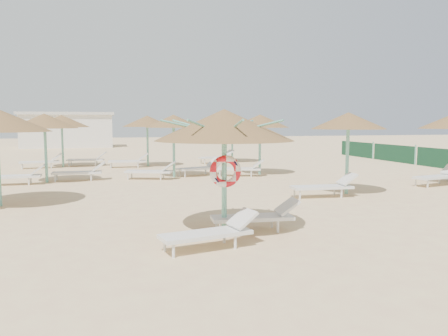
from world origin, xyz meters
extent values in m
plane|color=#E0C788|center=(0.00, 0.00, 0.00)|extent=(120.00, 120.00, 0.00)
cylinder|color=#6BB9A1|center=(0.01, 0.38, 1.09)|extent=(0.11, 0.11, 2.18)
cone|color=brown|center=(0.01, 0.38, 2.28)|extent=(2.91, 2.91, 0.65)
cylinder|color=#6BB9A1|center=(0.01, 0.38, 2.03)|extent=(0.20, 0.20, 0.12)
cylinder|color=#6BB9A1|center=(0.68, 0.38, 2.23)|extent=(1.31, 0.04, 0.34)
cylinder|color=#6BB9A1|center=(0.48, 0.86, 2.23)|extent=(0.96, 0.96, 0.34)
cylinder|color=#6BB9A1|center=(0.01, 1.05, 2.23)|extent=(0.04, 1.31, 0.34)
cylinder|color=#6BB9A1|center=(-0.47, 0.86, 2.23)|extent=(0.96, 0.96, 0.34)
cylinder|color=#6BB9A1|center=(-0.66, 0.38, 2.23)|extent=(1.31, 0.04, 0.34)
cylinder|color=#6BB9A1|center=(-0.47, -0.09, 2.23)|extent=(0.96, 0.96, 0.34)
cylinder|color=#6BB9A1|center=(0.01, -0.28, 2.23)|extent=(0.04, 1.31, 0.34)
cylinder|color=#6BB9A1|center=(0.48, -0.09, 2.23)|extent=(0.96, 0.96, 0.34)
torus|color=red|center=(0.01, 0.28, 1.32)|extent=(0.67, 0.15, 0.67)
cylinder|color=silver|center=(-1.29, -1.11, 0.13)|extent=(0.05, 0.05, 0.25)
cylinder|color=silver|center=(-1.39, -0.67, 0.13)|extent=(0.05, 0.05, 0.25)
cylinder|color=silver|center=(-0.11, -0.85, 0.13)|extent=(0.05, 0.05, 0.25)
cylinder|color=silver|center=(-0.20, -0.41, 0.13)|extent=(0.05, 0.05, 0.25)
cube|color=silver|center=(-0.64, -0.73, 0.29)|extent=(1.78, 0.90, 0.07)
cube|color=silver|center=(0.11, -0.57, 0.50)|extent=(0.54, 0.62, 0.33)
cylinder|color=silver|center=(-0.14, 0.17, 0.13)|extent=(0.06, 0.06, 0.26)
cylinder|color=silver|center=(-0.10, 0.63, 0.13)|extent=(0.06, 0.06, 0.26)
cylinder|color=silver|center=(1.10, 0.07, 0.13)|extent=(0.06, 0.06, 0.26)
cylinder|color=silver|center=(1.14, 0.53, 0.13)|extent=(0.06, 0.06, 0.26)
cube|color=silver|center=(0.61, 0.34, 0.29)|extent=(1.79, 0.71, 0.07)
cube|color=silver|center=(1.39, 0.28, 0.51)|extent=(0.49, 0.58, 0.34)
cylinder|color=#6BB9A1|center=(-4.69, 9.60, 1.15)|extent=(0.11, 0.11, 2.30)
cone|color=brown|center=(-4.69, 9.60, 2.38)|extent=(2.51, 2.51, 0.56)
cylinder|color=#6BB9A1|center=(-4.69, 9.60, 2.15)|extent=(0.20, 0.20, 0.12)
cylinder|color=silver|center=(-5.23, 8.96, 0.14)|extent=(0.06, 0.06, 0.28)
cylinder|color=silver|center=(-5.24, 9.46, 0.14)|extent=(0.06, 0.06, 0.28)
cube|color=silver|center=(-5.79, 9.20, 0.32)|extent=(1.91, 0.65, 0.08)
cube|color=silver|center=(-4.94, 9.22, 0.56)|extent=(0.50, 0.61, 0.36)
cylinder|color=silver|center=(-4.39, 9.67, 0.14)|extent=(0.06, 0.06, 0.28)
cylinder|color=silver|center=(-4.38, 10.17, 0.14)|extent=(0.06, 0.06, 0.28)
cylinder|color=silver|center=(-3.04, 9.64, 0.14)|extent=(0.06, 0.06, 0.28)
cylinder|color=silver|center=(-3.03, 10.14, 0.14)|extent=(0.06, 0.06, 0.28)
cube|color=silver|center=(-3.59, 9.90, 0.32)|extent=(1.91, 0.65, 0.08)
cube|color=silver|center=(-2.74, 9.89, 0.56)|extent=(0.50, 0.61, 0.36)
cylinder|color=#6BB9A1|center=(-4.67, 15.74, 1.15)|extent=(0.11, 0.11, 2.30)
cone|color=brown|center=(-4.67, 15.74, 2.39)|extent=(2.81, 2.81, 0.63)
cylinder|color=#6BB9A1|center=(-4.67, 15.74, 2.15)|extent=(0.20, 0.20, 0.12)
cylinder|color=silver|center=(-6.53, 14.98, 0.14)|extent=(0.06, 0.06, 0.28)
cylinder|color=silver|center=(-6.59, 15.47, 0.14)|extent=(0.06, 0.06, 0.28)
cylinder|color=silver|center=(-5.19, 15.16, 0.14)|extent=(0.06, 0.06, 0.28)
cylinder|color=silver|center=(-5.26, 15.66, 0.14)|extent=(0.06, 0.06, 0.28)
cube|color=silver|center=(-5.77, 15.34, 0.32)|extent=(1.97, 0.88, 0.08)
cube|color=silver|center=(-4.93, 15.45, 0.56)|extent=(0.56, 0.66, 0.36)
cylinder|color=silver|center=(-4.39, 15.90, 0.14)|extent=(0.06, 0.06, 0.28)
cylinder|color=silver|center=(-4.33, 16.39, 0.14)|extent=(0.06, 0.06, 0.28)
cylinder|color=silver|center=(-3.06, 15.71, 0.14)|extent=(0.06, 0.06, 0.28)
cylinder|color=silver|center=(-2.99, 16.21, 0.14)|extent=(0.06, 0.06, 0.28)
cube|color=silver|center=(-3.57, 16.04, 0.32)|extent=(1.97, 0.88, 0.08)
cube|color=silver|center=(-2.73, 15.92, 0.56)|extent=(0.56, 0.66, 0.36)
cylinder|color=#6BB9A1|center=(0.33, 9.96, 1.15)|extent=(0.11, 0.11, 2.30)
cone|color=brown|center=(0.33, 9.96, 2.38)|extent=(2.39, 2.39, 0.54)
cylinder|color=#6BB9A1|center=(0.33, 9.96, 2.15)|extent=(0.20, 0.20, 0.12)
cylinder|color=silver|center=(-1.61, 9.59, 0.14)|extent=(0.06, 0.06, 0.28)
cylinder|color=silver|center=(-1.44, 10.06, 0.14)|extent=(0.06, 0.06, 0.28)
cylinder|color=silver|center=(-0.34, 9.14, 0.14)|extent=(0.06, 0.06, 0.28)
cylinder|color=silver|center=(-0.17, 9.61, 0.14)|extent=(0.06, 0.06, 0.28)
cube|color=silver|center=(-0.77, 9.56, 0.32)|extent=(2.00, 1.22, 0.08)
cube|color=silver|center=(0.03, 9.27, 0.56)|extent=(0.66, 0.73, 0.36)
cylinder|color=silver|center=(0.76, 9.75, 0.14)|extent=(0.06, 0.06, 0.28)
cylinder|color=silver|center=(0.59, 10.22, 0.14)|extent=(0.06, 0.06, 0.28)
cylinder|color=silver|center=(2.03, 10.21, 0.14)|extent=(0.06, 0.06, 0.28)
cylinder|color=silver|center=(1.86, 10.68, 0.14)|extent=(0.06, 0.06, 0.28)
cube|color=silver|center=(1.43, 10.26, 0.32)|extent=(2.00, 1.22, 0.08)
cube|color=silver|center=(2.23, 10.54, 0.56)|extent=(0.66, 0.73, 0.36)
cylinder|color=#6BB9A1|center=(-0.34, 15.02, 1.15)|extent=(0.11, 0.11, 2.30)
cone|color=brown|center=(-0.34, 15.02, 2.39)|extent=(2.60, 2.60, 0.59)
cylinder|color=#6BB9A1|center=(-0.34, 15.02, 2.15)|extent=(0.20, 0.20, 0.12)
cylinder|color=silver|center=(-2.25, 14.42, 0.14)|extent=(0.06, 0.06, 0.28)
cylinder|color=silver|center=(-2.22, 14.92, 0.14)|extent=(0.06, 0.06, 0.28)
cylinder|color=silver|center=(-0.91, 14.33, 0.14)|extent=(0.06, 0.06, 0.28)
cylinder|color=silver|center=(-0.87, 14.83, 0.14)|extent=(0.06, 0.06, 0.28)
cube|color=silver|center=(-1.44, 14.62, 0.32)|extent=(1.94, 0.75, 0.08)
cube|color=silver|center=(-0.59, 14.56, 0.56)|extent=(0.53, 0.63, 0.36)
cylinder|color=#6BB9A1|center=(5.16, 4.23, 1.15)|extent=(0.11, 0.11, 2.30)
cone|color=brown|center=(5.16, 4.23, 2.38)|extent=(2.39, 2.39, 0.54)
cylinder|color=#6BB9A1|center=(5.16, 4.23, 2.15)|extent=(0.20, 0.20, 0.12)
cylinder|color=silver|center=(3.24, 3.64, 0.14)|extent=(0.06, 0.06, 0.28)
cylinder|color=silver|center=(3.28, 4.14, 0.14)|extent=(0.06, 0.06, 0.28)
cylinder|color=silver|center=(4.59, 3.54, 0.14)|extent=(0.06, 0.06, 0.28)
cylinder|color=silver|center=(4.62, 4.04, 0.14)|extent=(0.06, 0.06, 0.28)
cube|color=silver|center=(4.06, 3.83, 0.32)|extent=(1.94, 0.75, 0.08)
cube|color=silver|center=(4.91, 3.77, 0.56)|extent=(0.52, 0.63, 0.36)
cylinder|color=#6BB9A1|center=(4.20, 10.04, 1.15)|extent=(0.11, 0.11, 2.30)
cone|color=brown|center=(4.20, 10.04, 2.39)|extent=(2.57, 2.57, 0.58)
cylinder|color=#6BB9A1|center=(4.20, 10.04, 2.15)|extent=(0.20, 0.20, 0.12)
cylinder|color=silver|center=(2.27, 9.67, 0.14)|extent=(0.06, 0.06, 0.28)
cylinder|color=silver|center=(2.43, 10.14, 0.14)|extent=(0.06, 0.06, 0.28)
cylinder|color=silver|center=(3.54, 9.22, 0.14)|extent=(0.06, 0.06, 0.28)
cylinder|color=silver|center=(3.71, 9.70, 0.14)|extent=(0.06, 0.06, 0.28)
cube|color=silver|center=(3.10, 9.64, 0.32)|extent=(2.00, 1.22, 0.08)
cube|color=silver|center=(3.91, 9.36, 0.56)|extent=(0.66, 0.73, 0.36)
cylinder|color=#6BB9A1|center=(4.67, 16.23, 1.15)|extent=(0.11, 0.11, 2.30)
cone|color=brown|center=(4.67, 16.23, 2.39)|extent=(2.67, 2.67, 0.60)
cylinder|color=#6BB9A1|center=(4.67, 16.23, 2.15)|extent=(0.20, 0.20, 0.12)
cylinder|color=silver|center=(2.84, 15.42, 0.14)|extent=(0.06, 0.06, 0.28)
cylinder|color=silver|center=(2.74, 15.91, 0.14)|extent=(0.06, 0.06, 0.28)
cylinder|color=silver|center=(4.16, 15.69, 0.14)|extent=(0.06, 0.06, 0.28)
cylinder|color=silver|center=(4.06, 16.18, 0.14)|extent=(0.06, 0.06, 0.28)
cube|color=silver|center=(3.57, 15.83, 0.32)|extent=(1.99, 1.00, 0.08)
cube|color=silver|center=(4.41, 16.00, 0.56)|extent=(0.60, 0.69, 0.36)
cylinder|color=silver|center=(8.62, 4.61, 0.14)|extent=(0.06, 0.06, 0.28)
cylinder|color=silver|center=(8.50, 5.10, 0.14)|extent=(0.06, 0.06, 0.28)
cylinder|color=silver|center=(9.81, 5.41, 0.14)|extent=(0.06, 0.06, 0.28)
cube|color=silver|center=(9.34, 5.04, 0.32)|extent=(1.99, 1.04, 0.08)
cylinder|color=silver|center=(10.82, 6.17, 0.14)|extent=(0.06, 0.06, 0.28)
cube|color=silver|center=(-6.00, 35.00, 1.50)|extent=(8.00, 4.00, 3.00)
cube|color=beige|center=(-6.00, 35.00, 3.12)|extent=(8.40, 4.40, 0.25)
cube|color=#1C5439|center=(14.00, 10.00, 0.50)|extent=(0.08, 3.80, 1.00)
cube|color=#1C5439|center=(14.00, 14.00, 0.50)|extent=(0.08, 3.80, 1.00)
cylinder|color=#6BB9A1|center=(14.00, 12.10, 0.55)|extent=(0.08, 0.08, 1.10)
cube|color=#1C5439|center=(14.00, 18.00, 0.50)|extent=(0.08, 3.80, 1.00)
cylinder|color=#6BB9A1|center=(14.00, 16.10, 0.55)|extent=(0.08, 0.08, 1.10)
camera|label=1|loc=(-2.31, -8.39, 2.33)|focal=35.00mm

